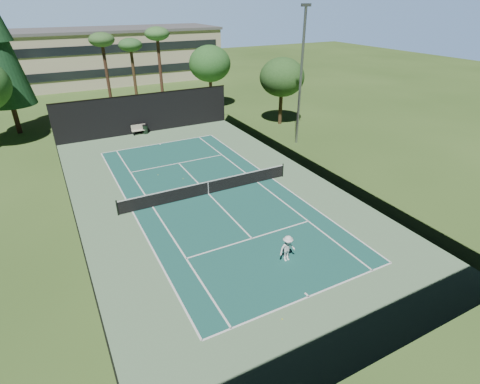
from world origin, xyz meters
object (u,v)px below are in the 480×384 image
object	(u,v)px
tennis_ball_b	(165,200)
tennis_ball_d	(158,175)
park_bench	(139,129)
trash_bin	(145,129)
tennis_ball_a	(282,319)
tennis_ball_c	(183,179)
player	(287,248)
tennis_net	(208,187)

from	to	relation	value
tennis_ball_b	tennis_ball_d	distance (m)	4.44
tennis_ball_d	park_bench	distance (m)	10.88
trash_bin	park_bench	bearing A→B (deg)	173.70
park_bench	tennis_ball_d	bearing A→B (deg)	-96.75
tennis_ball_a	trash_bin	bearing A→B (deg)	86.83
tennis_ball_c	park_bench	distance (m)	12.41
player	tennis_ball_a	distance (m)	4.35
tennis_ball_b	trash_bin	bearing A→B (deg)	79.70
player	tennis_ball_d	bearing A→B (deg)	98.96
tennis_ball_b	trash_bin	distance (m)	15.34
player	tennis_ball_c	size ratio (longest dim) A/B	24.59
tennis_ball_a	tennis_ball_d	bearing A→B (deg)	91.25
tennis_ball_b	trash_bin	world-z (taller)	trash_bin
tennis_ball_b	trash_bin	size ratio (longest dim) A/B	0.07
tennis_net	park_bench	world-z (taller)	tennis_net
player	tennis_ball_d	world-z (taller)	player
tennis_ball_c	park_bench	size ratio (longest dim) A/B	0.04
tennis_ball_c	park_bench	xyz separation A→B (m)	(-0.25, 12.40, 0.52)
tennis_ball_d	trash_bin	bearing A→B (deg)	79.78
tennis_net	tennis_ball_d	distance (m)	5.41
player	tennis_net	bearing A→B (deg)	91.24
tennis_ball_a	tennis_ball_d	distance (m)	17.35
tennis_ball_d	player	bearing A→B (deg)	-78.03
tennis_ball_b	tennis_ball_c	xyz separation A→B (m)	(2.34, 2.76, -0.00)
tennis_ball_d	tennis_ball_c	bearing A→B (deg)	-46.39
player	park_bench	world-z (taller)	player
tennis_net	player	world-z (taller)	player
tennis_net	tennis_ball_c	size ratio (longest dim) A/B	207.01
tennis_ball_a	trash_bin	distance (m)	28.11
tennis_ball_a	tennis_ball_b	xyz separation A→B (m)	(-1.19, 12.98, 0.00)
player	trash_bin	size ratio (longest dim) A/B	1.62
player	tennis_ball_b	size ratio (longest dim) A/B	22.72
player	tennis_ball_a	world-z (taller)	player
tennis_ball_b	tennis_ball_c	size ratio (longest dim) A/B	1.08
tennis_ball_c	trash_bin	distance (m)	12.34
tennis_ball_c	tennis_ball_d	world-z (taller)	tennis_ball_c
tennis_ball_b	park_bench	distance (m)	15.31
tennis_ball_a	tennis_ball_c	size ratio (longest dim) A/B	1.06
player	trash_bin	world-z (taller)	player
tennis_ball_b	tennis_ball_c	bearing A→B (deg)	49.71
tennis_ball_a	tennis_ball_b	distance (m)	13.03
trash_bin	tennis_net	bearing A→B (deg)	-88.73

